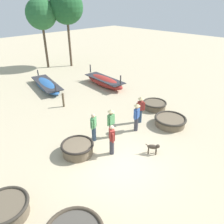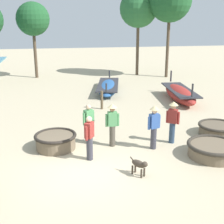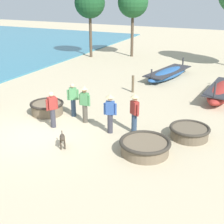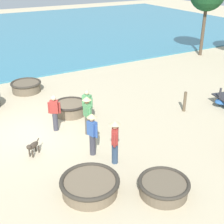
% 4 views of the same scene
% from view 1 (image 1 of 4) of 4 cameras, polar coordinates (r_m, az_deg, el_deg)
% --- Properties ---
extents(ground_plane, '(80.00, 80.00, 0.00)m').
position_cam_1_polar(ground_plane, '(10.21, 2.33, -13.10)').
color(ground_plane, '#BCAD8C').
extents(coracle_tilted, '(1.59, 1.59, 0.48)m').
position_cam_1_polar(coracle_tilted, '(15.02, 11.06, 1.85)').
color(coracle_tilted, brown).
rests_on(coracle_tilted, ground).
extents(coracle_upturned, '(1.58, 1.58, 0.57)m').
position_cam_1_polar(coracle_upturned, '(10.67, -8.99, -9.30)').
color(coracle_upturned, brown).
rests_on(coracle_upturned, ground).
extents(coracle_front_left, '(1.65, 1.65, 0.57)m').
position_cam_1_polar(coracle_front_left, '(8.87, -26.16, -21.80)').
color(coracle_front_left, brown).
rests_on(coracle_front_left, ground).
extents(coracle_far_left, '(1.86, 1.86, 0.51)m').
position_cam_1_polar(coracle_far_left, '(13.24, 14.94, -2.24)').
color(coracle_far_left, brown).
rests_on(coracle_far_left, ground).
extents(long_boat_white_hull, '(2.22, 4.99, 1.01)m').
position_cam_1_polar(long_boat_white_hull, '(18.96, -16.70, 6.80)').
color(long_boat_white_hull, '#285693').
rests_on(long_boat_white_hull, ground).
extents(long_boat_red_hull, '(1.55, 4.44, 1.42)m').
position_cam_1_polar(long_boat_red_hull, '(18.67, -1.98, 8.01)').
color(long_boat_red_hull, maroon).
rests_on(long_boat_red_hull, ground).
extents(fisherman_standing_right, '(0.37, 0.47, 1.57)m').
position_cam_1_polar(fisherman_standing_right, '(10.23, -0.05, -7.08)').
color(fisherman_standing_right, '#383842').
rests_on(fisherman_standing_right, ground).
extents(fisherman_with_hat, '(0.46, 0.37, 1.57)m').
position_cam_1_polar(fisherman_with_hat, '(11.20, -4.82, -3.82)').
color(fisherman_with_hat, '#2D425B').
rests_on(fisherman_with_hat, ground).
extents(fisherman_standing_left, '(0.53, 0.36, 1.67)m').
position_cam_1_polar(fisherman_standing_left, '(11.37, -0.25, -2.50)').
color(fisherman_standing_left, '#4C473D').
rests_on(fisherman_standing_left, ground).
extents(fisherman_crouching, '(0.45, 0.37, 1.67)m').
position_cam_1_polar(fisherman_crouching, '(12.88, 7.45, 1.08)').
color(fisherman_crouching, '#2D425B').
rests_on(fisherman_crouching, ground).
extents(fisherman_hauling, '(0.51, 0.36, 1.67)m').
position_cam_1_polar(fisherman_hauling, '(12.03, 6.44, -0.88)').
color(fisherman_hauling, '#383842').
rests_on(fisherman_hauling, ground).
extents(dog, '(0.47, 0.59, 0.55)m').
position_cam_1_polar(dog, '(10.68, 10.77, -9.03)').
color(dog, '#3D3328').
rests_on(dog, ground).
extents(mooring_post_inland, '(0.14, 0.14, 0.99)m').
position_cam_1_polar(mooring_post_inland, '(15.26, -12.62, 3.07)').
color(mooring_post_inland, brown).
rests_on(mooring_post_inland, ground).
extents(tree_rightmost, '(2.98, 2.98, 6.80)m').
position_cam_1_polar(tree_rightmost, '(24.34, -18.02, 23.13)').
color(tree_rightmost, '#4C3D2D').
rests_on(tree_rightmost, ground).
extents(tree_left_mid, '(3.32, 3.32, 7.56)m').
position_cam_1_polar(tree_left_mid, '(24.29, -11.82, 25.23)').
color(tree_left_mid, '#4C3D2D').
rests_on(tree_left_mid, ground).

